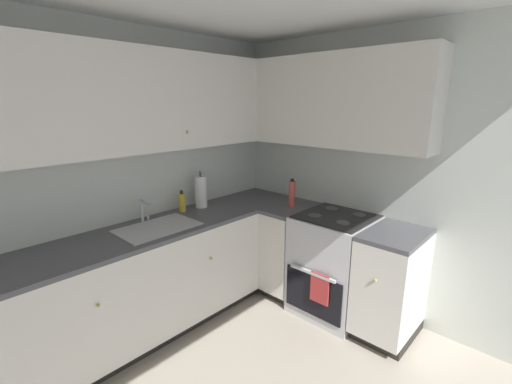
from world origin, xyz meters
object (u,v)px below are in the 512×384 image
Objects in this scene: soap_bottle at (182,202)px; oil_bottle at (292,194)px; oven_range at (334,264)px; paper_towel_roll at (201,192)px.

soap_bottle is 1.03m from oil_bottle.
oven_range is 1.39m from paper_towel_roll.
soap_bottle reaches higher than oven_range.
paper_towel_roll is (-0.62, 1.10, 0.59)m from oven_range.
paper_towel_roll reaches higher than soap_bottle.
oil_bottle is (-0.02, 0.48, 0.57)m from oven_range.
oven_range is 5.35× the size of soap_bottle.
paper_towel_roll reaches higher than oven_range.
paper_towel_roll is 1.33× the size of oil_bottle.
paper_towel_roll is at bearing -5.59° from soap_bottle.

